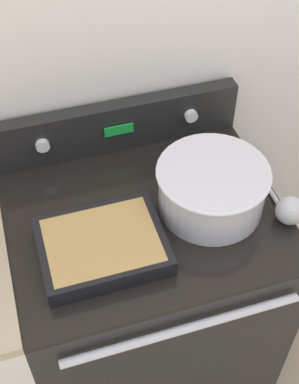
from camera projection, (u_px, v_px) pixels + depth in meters
The scene contains 6 objects.
kitchen_wall at pixel (107, 43), 1.49m from camera, with size 8.00×0.05×2.50m.
stove_range at pixel (145, 300), 1.84m from camera, with size 0.77×0.67×0.92m.
control_panel at pixel (116, 126), 1.63m from camera, with size 0.77×0.07×0.16m.
mixing_bowl at pixel (212, 186), 1.46m from camera, with size 0.31×0.31×0.14m.
casserole_dish at pixel (102, 245), 1.38m from camera, with size 0.32×0.25×0.05m.
ladle at pixel (288, 209), 1.46m from camera, with size 0.08×0.27×0.08m.
Camera 1 is at (-0.28, -0.62, 2.06)m, focal length 50.00 mm.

